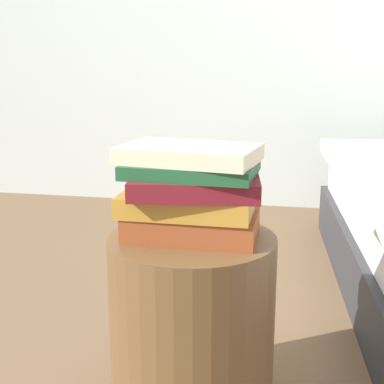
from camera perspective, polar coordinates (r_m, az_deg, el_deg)
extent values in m
cylinder|color=brown|center=(1.36, 0.00, -13.62)|extent=(0.39, 0.39, 0.45)
cube|color=#994723|center=(1.27, 0.00, -3.36)|extent=(0.30, 0.19, 0.06)
cube|color=#B7842D|center=(1.24, -0.57, -1.22)|extent=(0.30, 0.17, 0.05)
cube|color=maroon|center=(1.23, 0.37, 0.75)|extent=(0.30, 0.23, 0.04)
cube|color=#1E512D|center=(1.23, -0.12, 2.50)|extent=(0.29, 0.22, 0.03)
cube|color=beige|center=(1.22, -0.29, 3.99)|extent=(0.32, 0.23, 0.04)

